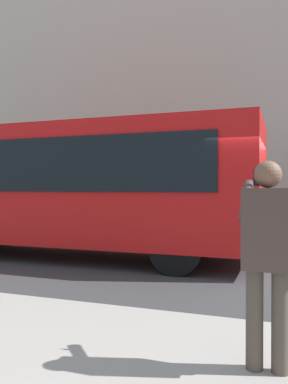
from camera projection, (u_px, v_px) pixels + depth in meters
The scene contains 4 objects.
ground_plane at pixel (281, 272), 7.63m from camera, with size 60.00×60.00×0.00m, color #38383A.
building_facade_far at pixel (284, 64), 13.96m from camera, with size 28.00×1.55×12.00m.
red_bus at pixel (65, 185), 9.39m from camera, with size 9.05×2.54×3.08m.
pedestrian_photographer at pixel (268, 249), 3.20m from camera, with size 0.53×0.52×1.70m.
Camera 1 is at (-0.09, 8.06, 1.63)m, focal length 37.12 mm.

